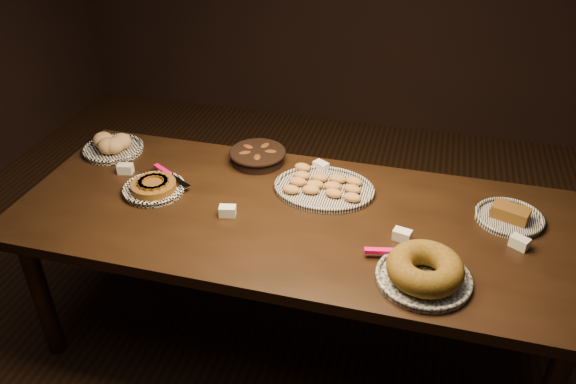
% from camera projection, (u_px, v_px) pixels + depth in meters
% --- Properties ---
extents(ground, '(5.00, 5.00, 0.00)m').
position_uv_depth(ground, '(292.00, 335.00, 2.81)').
color(ground, black).
rests_on(ground, ground).
extents(buffet_table, '(2.40, 1.00, 0.75)m').
position_uv_depth(buffet_table, '(292.00, 227.00, 2.45)').
color(buffet_table, black).
rests_on(buffet_table, ground).
extents(apple_tart_plate, '(0.30, 0.32, 0.06)m').
position_uv_depth(apple_tart_plate, '(154.00, 187.00, 2.54)').
color(apple_tart_plate, white).
rests_on(apple_tart_plate, buffet_table).
extents(madeleine_platter, '(0.46, 0.37, 0.05)m').
position_uv_depth(madeleine_platter, '(324.00, 187.00, 2.54)').
color(madeleine_platter, black).
rests_on(madeleine_platter, buffet_table).
extents(bundt_cake_plate, '(0.41, 0.35, 0.11)m').
position_uv_depth(bundt_cake_plate, '(424.00, 271.00, 2.02)').
color(bundt_cake_plate, black).
rests_on(bundt_cake_plate, buffet_table).
extents(croissant_basket, '(0.29, 0.29, 0.07)m').
position_uv_depth(croissant_basket, '(258.00, 155.00, 2.75)').
color(croissant_basket, black).
rests_on(croissant_basket, buffet_table).
extents(bread_roll_plate, '(0.30, 0.30, 0.09)m').
position_uv_depth(bread_roll_plate, '(112.00, 146.00, 2.84)').
color(bread_roll_plate, white).
rests_on(bread_roll_plate, buffet_table).
extents(loaf_plate, '(0.28, 0.28, 0.06)m').
position_uv_depth(loaf_plate, '(509.00, 216.00, 2.35)').
color(loaf_plate, black).
rests_on(loaf_plate, buffet_table).
extents(tent_cards, '(1.85, 0.54, 0.04)m').
position_uv_depth(tent_cards, '(310.00, 202.00, 2.44)').
color(tent_cards, white).
rests_on(tent_cards, buffet_table).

